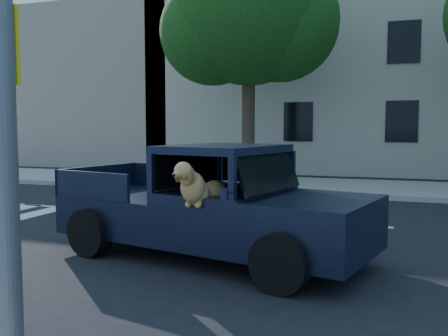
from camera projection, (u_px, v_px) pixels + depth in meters
name	position (u px, v px, depth m)	size (l,w,h in m)	color
ground	(332.00, 271.00, 6.93)	(120.00, 120.00, 0.00)	black
far_sidewalk	(367.00, 188.00, 15.60)	(60.00, 4.00, 0.15)	gray
street_tree_left	(250.00, 16.00, 16.81)	(6.00, 5.20, 8.60)	#332619
building_left	(89.00, 90.00, 27.01)	(12.00, 6.00, 8.00)	tan
pickup_truck	(206.00, 219.00, 7.64)	(5.15, 3.02, 1.73)	black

